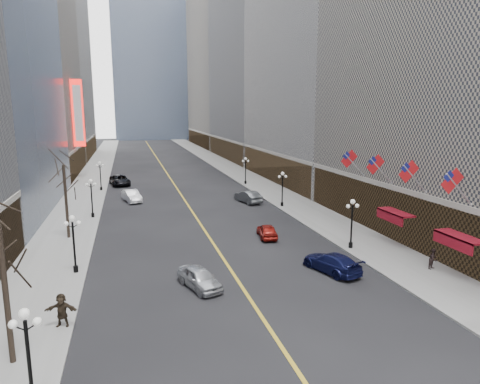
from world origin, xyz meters
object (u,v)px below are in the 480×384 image
streetlamp_west_3 (100,173)px  car_sb_near (332,262)px  streetlamp_west_2 (91,194)px  streetlamp_east_1 (352,218)px  streetlamp_east_2 (282,185)px  streetlamp_west_0 (28,349)px  car_sb_far (248,197)px  car_sb_mid (267,231)px  streetlamp_west_1 (73,238)px  car_nb_mid (132,196)px  car_nb_near (200,278)px  streetlamp_east_3 (246,168)px  car_nb_far (120,180)px

streetlamp_west_3 → car_sb_near: size_ratio=0.87×
car_sb_near → streetlamp_west_2: bearing=-67.3°
streetlamp_east_1 → streetlamp_east_2: (0.00, 18.00, 0.00)m
streetlamp_east_1 → streetlamp_west_0: (-23.60, -16.00, 0.00)m
streetlamp_west_0 → car_sb_far: size_ratio=0.89×
streetlamp_west_2 → car_sb_mid: bearing=-35.9°
streetlamp_west_1 → streetlamp_east_1: bearing=0.0°
streetlamp_west_0 → streetlamp_west_1: same height
car_sb_near → streetlamp_east_2: bearing=-118.5°
streetlamp_west_3 → car_nb_mid: 10.73m
car_nb_mid → car_sb_mid: 24.68m
car_nb_mid → car_sb_mid: size_ratio=1.21×
streetlamp_west_1 → car_sb_near: 20.03m
streetlamp_east_1 → car_nb_near: streetlamp_east_1 is taller
streetlamp_east_2 → streetlamp_west_2: bearing=180.0°
streetlamp_east_3 → car_sb_near: streetlamp_east_3 is taller
streetlamp_east_3 → car_sb_mid: bearing=-101.5°
car_nb_far → car_nb_mid: bearing=-92.5°
car_sb_near → car_nb_mid: bearing=-82.5°
streetlamp_east_1 → streetlamp_east_3: (0.00, 36.00, 0.00)m
streetlamp_west_3 → car_nb_mid: size_ratio=0.92×
streetlamp_west_2 → streetlamp_west_3: same height
streetlamp_east_3 → streetlamp_west_3: (-23.60, 0.00, 0.00)m
streetlamp_west_0 → streetlamp_west_3: same height
streetlamp_east_1 → car_nb_near: (-14.75, -5.07, -2.15)m
streetlamp_east_2 → car_nb_far: size_ratio=0.73×
streetlamp_west_0 → streetlamp_west_3: 52.00m
streetlamp_east_2 → streetlamp_west_0: 41.39m
streetlamp_west_1 → car_sb_far: (20.04, 21.79, -2.07)m
streetlamp_east_2 → car_sb_far: (-3.56, 3.79, -2.07)m
streetlamp_east_1 → car_nb_near: 15.74m
car_sb_near → streetlamp_east_3: bearing=-113.9°
streetlamp_west_2 → streetlamp_west_0: bearing=-90.0°
streetlamp_east_3 → streetlamp_west_1: size_ratio=1.00×
streetlamp_west_2 → car_nb_near: 24.81m
streetlamp_west_3 → car_nb_far: bearing=59.8°
streetlamp_west_1 → car_nb_near: size_ratio=1.03×
car_sb_far → car_sb_mid: bearing=66.7°
streetlamp_east_3 → car_sb_near: (-4.23, -40.61, -2.14)m
streetlamp_west_0 → car_nb_far: size_ratio=0.73×
streetlamp_east_1 → car_nb_near: bearing=-161.0°
streetlamp_east_3 → car_sb_near: size_ratio=0.87×
streetlamp_west_1 → car_nb_mid: (4.56, 26.52, -2.09)m
streetlamp_east_2 → car_nb_far: 30.93m
car_nb_mid → car_nb_far: 14.40m
car_nb_far → car_sb_far: size_ratio=1.22×
car_sb_mid → streetlamp_west_2: bearing=-28.2°
streetlamp_east_3 → streetlamp_west_1: (-23.60, -36.00, 0.00)m
streetlamp_east_1 → streetlamp_east_2: bearing=90.0°
car_nb_mid → car_sb_far: 16.18m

